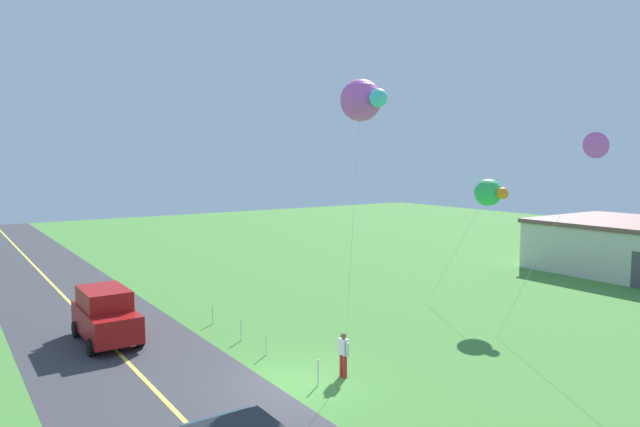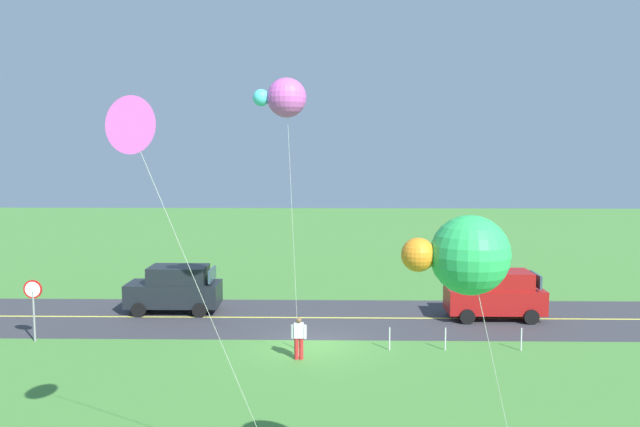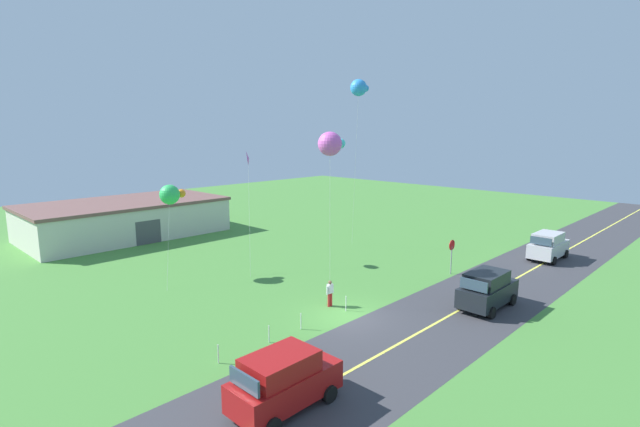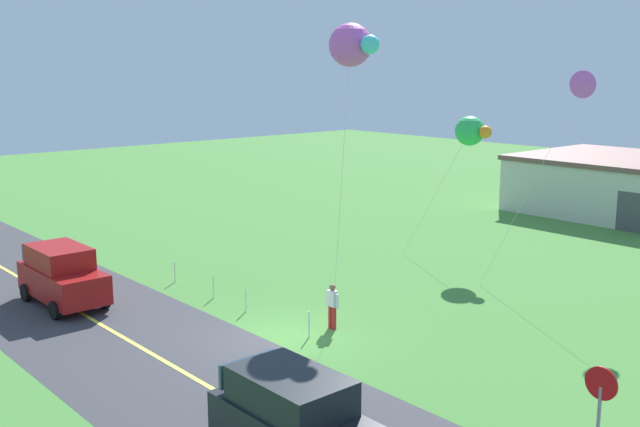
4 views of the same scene
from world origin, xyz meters
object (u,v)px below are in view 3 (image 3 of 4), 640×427
(car_suv_foreground, at_px, (487,289))
(kite_green_far, at_px, (359,88))
(car_parked_west_near, at_px, (284,380))
(stop_sign, at_px, (452,250))
(kite_blue_mid, at_px, (171,195))
(warehouse_distant, at_px, (125,218))
(person_adult_near, at_px, (330,292))
(kite_yellow_high, at_px, (248,159))
(kite_red_low, at_px, (331,144))
(car_parked_east_far, at_px, (548,246))

(car_suv_foreground, distance_m, kite_green_far, 20.02)
(car_parked_west_near, distance_m, stop_sign, 20.10)
(car_suv_foreground, xyz_separation_m, stop_sign, (4.57, 4.85, 0.65))
(kite_blue_mid, relative_size, warehouse_distant, 0.36)
(car_suv_foreground, bearing_deg, car_parked_west_near, 176.51)
(stop_sign, relative_size, kite_green_far, 0.17)
(stop_sign, bearing_deg, kite_blue_mid, 135.94)
(person_adult_near, relative_size, kite_blue_mid, 0.24)
(person_adult_near, bearing_deg, kite_green_far, -15.70)
(kite_yellow_high, relative_size, kite_green_far, 0.60)
(kite_red_low, bearing_deg, car_parked_east_far, -17.23)
(kite_red_low, bearing_deg, stop_sign, -12.77)
(car_suv_foreground, height_order, kite_red_low, kite_red_low)
(stop_sign, xyz_separation_m, person_adult_near, (-10.88, 1.96, -0.94))
(kite_red_low, height_order, kite_green_far, kite_green_far)
(stop_sign, height_order, kite_blue_mid, kite_blue_mid)
(warehouse_distant, bearing_deg, kite_green_far, -59.15)
(kite_green_far, bearing_deg, kite_red_low, -147.16)
(person_adult_near, xyz_separation_m, kite_blue_mid, (-3.57, 12.02, 5.10))
(warehouse_distant, bearing_deg, person_adult_near, -89.29)
(kite_green_far, bearing_deg, car_suv_foreground, -110.33)
(car_suv_foreground, relative_size, car_parked_west_near, 1.00)
(car_parked_east_far, bearing_deg, car_parked_west_near, -179.53)
(car_parked_east_far, xyz_separation_m, kite_red_low, (-19.53, 6.06, 8.47))
(car_parked_west_near, bearing_deg, person_adult_near, 33.72)
(kite_red_low, relative_size, kite_green_far, 0.71)
(car_parked_east_far, bearing_deg, kite_blue_mid, 143.11)
(warehouse_distant, bearing_deg, kite_red_low, -88.36)
(kite_red_low, xyz_separation_m, warehouse_distant, (-0.78, 27.34, -7.86))
(car_parked_west_near, distance_m, car_parked_east_far, 28.80)
(person_adult_near, height_order, kite_red_low, kite_red_low)
(car_parked_west_near, distance_m, kite_blue_mid, 19.27)
(stop_sign, relative_size, warehouse_distant, 0.14)
(person_adult_near, height_order, warehouse_distant, warehouse_distant)
(car_parked_west_near, relative_size, car_parked_east_far, 1.00)
(kite_green_far, bearing_deg, car_parked_west_near, -146.55)
(person_adult_near, xyz_separation_m, kite_green_far, (11.66, 7.64, 13.06))
(stop_sign, relative_size, kite_red_low, 0.25)
(kite_red_low, distance_m, warehouse_distant, 28.46)
(car_parked_west_near, height_order, stop_sign, stop_sign)
(person_adult_near, bearing_deg, kite_red_low, -6.62)
(car_parked_west_near, relative_size, warehouse_distant, 0.24)
(car_parked_east_far, height_order, kite_red_low, kite_red_low)
(kite_red_low, bearing_deg, car_suv_foreground, -50.89)
(person_adult_near, bearing_deg, stop_sign, -59.17)
(warehouse_distant, bearing_deg, car_suv_foreground, -79.11)
(car_parked_east_far, xyz_separation_m, kite_green_far, (-8.31, 13.30, 12.77))
(car_parked_west_near, bearing_deg, stop_sign, 11.27)
(kite_red_low, xyz_separation_m, kite_blue_mid, (-4.01, 11.61, -3.66))
(person_adult_near, height_order, kite_blue_mid, kite_blue_mid)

